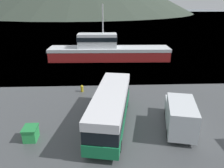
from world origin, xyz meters
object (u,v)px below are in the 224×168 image
Objects in this scene: fishing_boat at (107,50)px; tour_bus at (111,106)px; storage_bin at (31,133)px; delivery_van at (180,114)px.

tour_bus is at bearing 0.96° from fishing_boat.
tour_bus is 7.99× the size of storage_bin.
delivery_van is 0.29× the size of fishing_boat.
storage_bin is at bearing -152.58° from tour_bus.
tour_bus is 6.69m from storage_bin.
fishing_boat reaches higher than tour_bus.
delivery_van is at bearing 14.94° from fishing_boat.
fishing_boat is 25.02m from storage_bin.
tour_bus is 22.22m from fishing_boat.
delivery_van is 4.87× the size of storage_bin.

